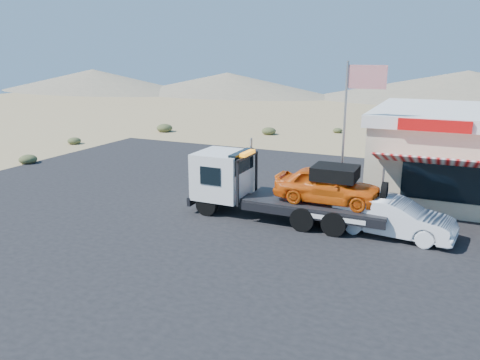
% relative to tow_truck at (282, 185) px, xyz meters
% --- Properties ---
extents(ground, '(120.00, 120.00, 0.00)m').
position_rel_tow_truck_xyz_m(ground, '(-2.88, -2.36, -1.37)').
color(ground, '#9E835A').
rests_on(ground, ground).
extents(asphalt_lot, '(32.00, 24.00, 0.02)m').
position_rel_tow_truck_xyz_m(asphalt_lot, '(-0.88, 0.64, -1.36)').
color(asphalt_lot, black).
rests_on(asphalt_lot, ground).
extents(tow_truck, '(7.62, 2.26, 2.55)m').
position_rel_tow_truck_xyz_m(tow_truck, '(0.00, 0.00, 0.00)').
color(tow_truck, black).
rests_on(tow_truck, asphalt_lot).
extents(white_sedan, '(4.28, 1.95, 1.36)m').
position_rel_tow_truck_xyz_m(white_sedan, '(4.21, -0.08, -0.67)').
color(white_sedan, silver).
rests_on(white_sedan, asphalt_lot).
extents(flagpole, '(1.55, 0.10, 6.00)m').
position_rel_tow_truck_xyz_m(flagpole, '(2.05, 2.14, 2.39)').
color(flagpole, '#99999E').
rests_on(flagpole, asphalt_lot).
extents(desert_scrub, '(22.81, 31.42, 0.71)m').
position_rel_tow_truck_xyz_m(desert_scrub, '(-15.77, 7.15, -1.08)').
color(desert_scrub, '#3C4223').
rests_on(desert_scrub, ground).
extents(distant_hills, '(126.00, 48.00, 4.20)m').
position_rel_tow_truck_xyz_m(distant_hills, '(-12.65, 52.78, 0.51)').
color(distant_hills, '#726B59').
rests_on(distant_hills, ground).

